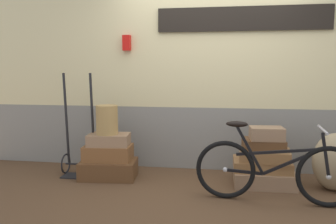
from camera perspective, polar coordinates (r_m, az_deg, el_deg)
ground at (r=4.00m, az=6.77°, el=-12.89°), size 8.42×5.20×0.06m
station_building at (r=4.60m, az=7.61°, el=6.43°), size 6.42×0.74×2.56m
suitcase_0 at (r=4.36m, az=-9.82°, el=-9.32°), size 0.71×0.49×0.22m
suitcase_1 at (r=4.33m, az=-9.90°, el=-6.66°), size 0.60×0.39×0.18m
suitcase_2 at (r=4.30m, az=-9.77°, el=-4.54°), size 0.53×0.37×0.14m
suitcase_3 at (r=4.19m, az=15.65°, el=-10.46°), size 0.69×0.48×0.17m
suitcase_4 at (r=4.17m, az=15.30°, el=-8.45°), size 0.64×0.43×0.12m
suitcase_5 at (r=4.11m, az=15.78°, el=-6.88°), size 0.59×0.44×0.13m
suitcase_6 at (r=4.09m, az=15.54°, el=-5.16°), size 0.48×0.36×0.12m
suitcase_7 at (r=4.03m, az=16.06°, el=-3.46°), size 0.38×0.28×0.15m
wicker_basket at (r=4.25m, az=-10.10°, el=-1.29°), size 0.26×0.26×0.35m
luggage_trolley at (r=4.51m, az=-14.47°, el=-6.20°), size 0.43×0.35×1.29m
burlap_sack at (r=4.24m, az=26.08°, el=-7.44°), size 0.49×0.42×0.64m
bicycle at (r=3.63m, az=17.26°, el=-9.27°), size 1.59×0.46×0.82m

